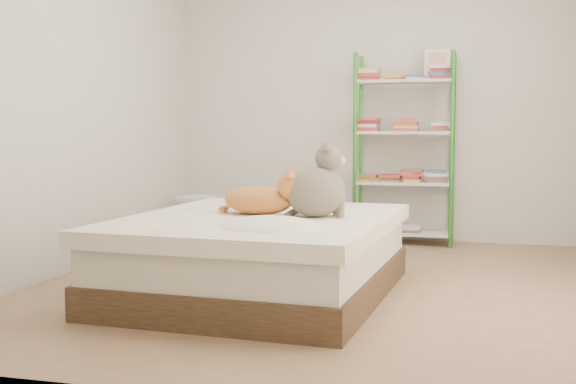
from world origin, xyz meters
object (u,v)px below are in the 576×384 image
(bed, at_px, (260,255))
(shelf_unit, at_px, (405,144))
(cardboard_box, at_px, (343,232))
(white_bin, at_px, (202,219))
(grey_cat, at_px, (316,180))
(orange_cat, at_px, (258,196))

(bed, relative_size, shelf_unit, 1.16)
(cardboard_box, xyz_separation_m, white_bin, (-1.38, 0.36, 0.03))
(grey_cat, xyz_separation_m, cardboard_box, (-0.10, 1.51, -0.53))
(bed, relative_size, cardboard_box, 3.39)
(cardboard_box, distance_m, white_bin, 1.43)
(orange_cat, height_order, cardboard_box, orange_cat)
(shelf_unit, relative_size, white_bin, 4.15)
(bed, distance_m, shelf_unit, 2.44)
(grey_cat, bearing_deg, bed, 69.88)
(cardboard_box, bearing_deg, orange_cat, -88.80)
(shelf_unit, bearing_deg, bed, -106.44)
(bed, distance_m, orange_cat, 0.37)
(bed, bearing_deg, grey_cat, 8.25)
(shelf_unit, bearing_deg, grey_cat, -98.11)
(bed, distance_m, grey_cat, 0.59)
(cardboard_box, bearing_deg, shelf_unit, 71.26)
(shelf_unit, xyz_separation_m, cardboard_box, (-0.42, -0.72, -0.71))
(white_bin, bearing_deg, grey_cat, -51.45)
(bed, bearing_deg, shelf_unit, 76.85)
(grey_cat, height_order, white_bin, grey_cat)
(orange_cat, relative_size, cardboard_box, 0.96)
(bed, xyz_separation_m, grey_cat, (0.35, 0.03, 0.47))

